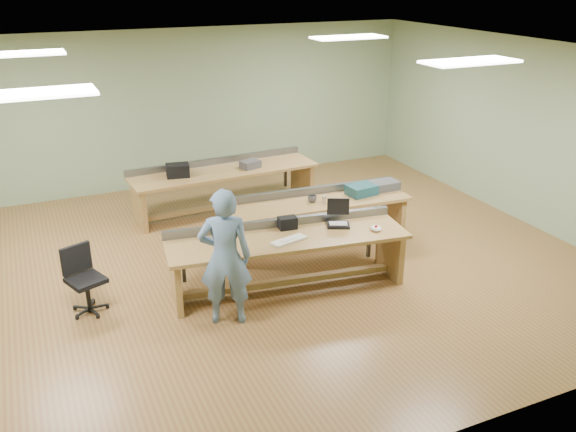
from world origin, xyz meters
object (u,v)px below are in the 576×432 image
(person, at_px, (225,257))
(parts_bin_grey, at_px, (383,185))
(camera_bag, at_px, (288,223))
(mug, at_px, (312,199))
(laptop_base, at_px, (338,225))
(workbench_back, at_px, (224,179))
(workbench_mid, at_px, (318,212))
(workbench_front, at_px, (287,249))
(task_chair, at_px, (86,288))
(drinks_can, at_px, (325,200))
(parts_bin_teal, at_px, (362,190))

(person, distance_m, parts_bin_grey, 3.50)
(camera_bag, xyz_separation_m, mug, (0.75, 0.77, -0.03))
(camera_bag, bearing_deg, laptop_base, -11.65)
(workbench_back, distance_m, camera_bag, 2.84)
(person, bearing_deg, mug, -121.76)
(workbench_mid, height_order, mug, workbench_mid)
(workbench_back, distance_m, mug, 2.20)
(workbench_front, distance_m, camera_bag, 0.37)
(workbench_front, bearing_deg, person, -146.93)
(workbench_back, bearing_deg, mug, -74.22)
(task_chair, height_order, drinks_can, drinks_can)
(workbench_back, xyz_separation_m, task_chair, (-2.70, -2.60, -0.25))
(parts_bin_teal, bearing_deg, workbench_back, 126.84)
(workbench_mid, relative_size, person, 1.65)
(workbench_mid, height_order, parts_bin_teal, parts_bin_teal)
(workbench_front, bearing_deg, workbench_mid, 53.49)
(parts_bin_teal, bearing_deg, person, -151.72)
(parts_bin_teal, height_order, drinks_can, parts_bin_teal)
(laptop_base, relative_size, parts_bin_teal, 0.70)
(workbench_mid, distance_m, task_chair, 3.58)
(task_chair, distance_m, parts_bin_grey, 4.74)
(person, height_order, camera_bag, person)
(workbench_front, bearing_deg, workbench_back, 94.68)
(workbench_mid, relative_size, parts_bin_grey, 5.81)
(person, relative_size, task_chair, 2.00)
(person, relative_size, parts_bin_grey, 3.53)
(parts_bin_teal, xyz_separation_m, drinks_can, (-0.71, -0.12, -0.01))
(laptop_base, distance_m, parts_bin_grey, 1.69)
(camera_bag, relative_size, drinks_can, 1.96)
(workbench_mid, bearing_deg, camera_bag, -134.20)
(workbench_front, relative_size, laptop_base, 10.76)
(laptop_base, relative_size, task_chair, 0.35)
(workbench_back, height_order, task_chair, same)
(workbench_front, bearing_deg, parts_bin_teal, 37.12)
(parts_bin_teal, bearing_deg, mug, 178.97)
(mug, bearing_deg, parts_bin_teal, -1.03)
(workbench_mid, relative_size, drinks_can, 22.71)
(parts_bin_teal, xyz_separation_m, mug, (-0.85, 0.02, -0.02))
(parts_bin_teal, bearing_deg, workbench_mid, 176.59)
(workbench_mid, xyz_separation_m, task_chair, (-3.53, -0.57, -0.24))
(task_chair, bearing_deg, laptop_base, -28.58)
(workbench_back, relative_size, person, 1.94)
(task_chair, distance_m, drinks_can, 3.60)
(workbench_back, height_order, parts_bin_teal, parts_bin_teal)
(mug, bearing_deg, workbench_back, 109.04)
(person, xyz_separation_m, camera_bag, (1.12, 0.71, -0.03))
(camera_bag, bearing_deg, mug, 50.86)
(workbench_front, distance_m, parts_bin_grey, 2.38)
(task_chair, relative_size, parts_bin_teal, 1.99)
(person, xyz_separation_m, task_chair, (-1.54, 0.94, -0.55))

